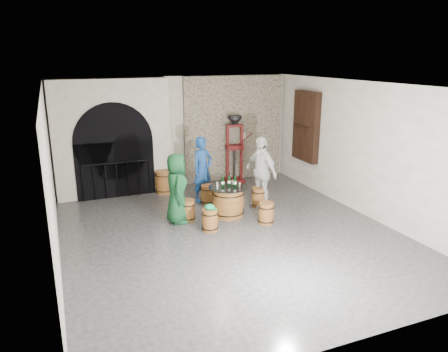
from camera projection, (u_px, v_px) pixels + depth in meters
name	position (u px, v px, depth m)	size (l,w,h in m)	color
ground	(230.00, 234.00, 9.31)	(8.00, 8.00, 0.00)	#2B2B2E
wall_back	(177.00, 132.00, 12.43)	(8.00, 8.00, 0.00)	beige
wall_front	(355.00, 236.00, 5.31)	(8.00, 8.00, 0.00)	beige
wall_left	(51.00, 181.00, 7.60)	(8.00, 8.00, 0.00)	beige
wall_right	(365.00, 149.00, 10.14)	(8.00, 8.00, 0.00)	beige
ceiling	(231.00, 85.00, 8.43)	(8.00, 8.00, 0.00)	beige
stone_facing_panel	(234.00, 129.00, 13.03)	(3.20, 0.12, 3.18)	gray
arched_opening	(112.00, 139.00, 11.51)	(3.10, 0.60, 3.19)	beige
shuttered_window	(306.00, 126.00, 12.18)	(0.23, 1.10, 2.00)	black
barrel_table	(228.00, 201.00, 10.26)	(0.95, 0.95, 0.73)	brown
barrel_stool_left	(188.00, 210.00, 9.98)	(0.38, 0.38, 0.51)	brown
barrel_stool_far	(208.00, 194.00, 11.12)	(0.38, 0.38, 0.51)	brown
barrel_stool_right	(259.00, 197.00, 10.90)	(0.38, 0.38, 0.51)	brown
barrel_stool_near_right	(266.00, 213.00, 9.80)	(0.38, 0.38, 0.51)	brown
barrel_stool_near_left	(210.00, 220.00, 9.40)	(0.38, 0.38, 0.51)	brown
green_cap	(210.00, 207.00, 9.32)	(0.26, 0.22, 0.12)	#0D9551
person_green	(177.00, 188.00, 9.75)	(0.80, 0.52, 1.64)	#134522
person_blue	(203.00, 170.00, 11.17)	(0.64, 0.42, 1.74)	navy
person_white	(261.00, 172.00, 10.75)	(1.08, 0.45, 1.84)	silver
wine_bottle_left	(223.00, 181.00, 10.15)	(0.08, 0.08, 0.32)	black
wine_bottle_center	(235.00, 181.00, 10.14)	(0.08, 0.08, 0.32)	black
wine_bottle_right	(229.00, 181.00, 10.22)	(0.08, 0.08, 0.32)	black
tasting_glass_a	(217.00, 187.00, 9.98)	(0.05, 0.05, 0.10)	#B67723
tasting_glass_b	(236.00, 183.00, 10.31)	(0.05, 0.05, 0.10)	#B67723
tasting_glass_c	(217.00, 184.00, 10.24)	(0.05, 0.05, 0.10)	#B67723
tasting_glass_d	(232.00, 182.00, 10.37)	(0.05, 0.05, 0.10)	#B67723
tasting_glass_e	(240.00, 185.00, 10.16)	(0.05, 0.05, 0.10)	#B67723
tasting_glass_f	(217.00, 186.00, 10.07)	(0.05, 0.05, 0.10)	#B67723
side_barrel	(164.00, 182.00, 11.96)	(0.50, 0.50, 0.66)	brown
corking_press	(235.00, 144.00, 12.74)	(0.86, 0.53, 2.05)	#550F0E
control_box	(242.00, 136.00, 13.12)	(0.18, 0.10, 0.22)	silver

